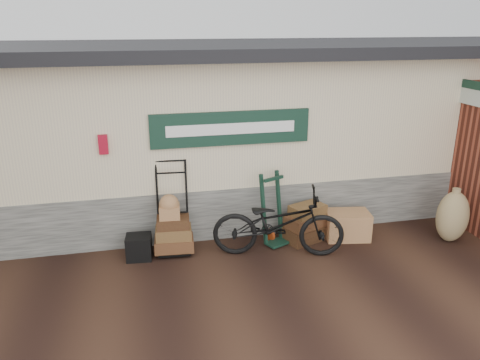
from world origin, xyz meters
name	(u,v)px	position (x,y,z in m)	size (l,w,h in m)	color
ground	(263,263)	(0.00, 0.00, 0.00)	(80.00, 80.00, 0.00)	black
station_building	(228,125)	(-0.01, 2.74, 1.61)	(14.40, 4.10, 3.20)	#4C4C47
porter_trolley	(172,206)	(-1.31, 0.81, 0.75)	(0.75, 0.57, 1.51)	black
green_barrow	(273,209)	(0.34, 0.66, 0.61)	(0.44, 0.37, 1.23)	black
suitcase_stack	(306,222)	(0.92, 0.64, 0.32)	(0.72, 0.45, 0.64)	#3B1D12
wicker_hamper	(347,225)	(1.65, 0.55, 0.24)	(0.74, 0.48, 0.48)	brown
black_trunk	(139,247)	(-1.88, 0.58, 0.20)	(0.39, 0.34, 0.39)	black
bicycle	(278,220)	(0.30, 0.23, 0.61)	(2.09, 0.73, 1.22)	black
burlap_sack_left	(452,217)	(3.33, 0.05, 0.45)	(0.56, 0.47, 0.90)	olive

